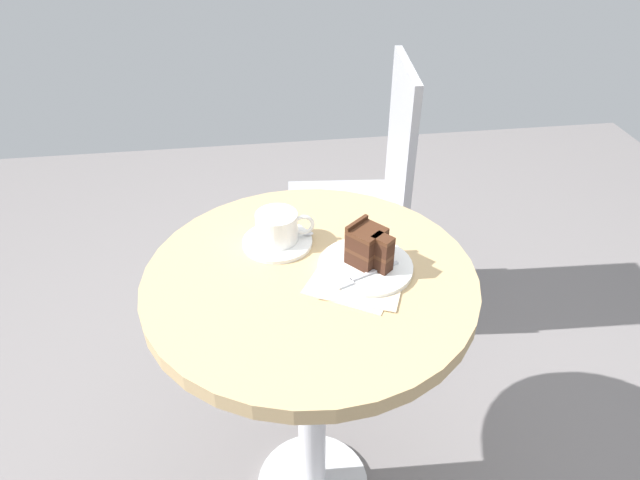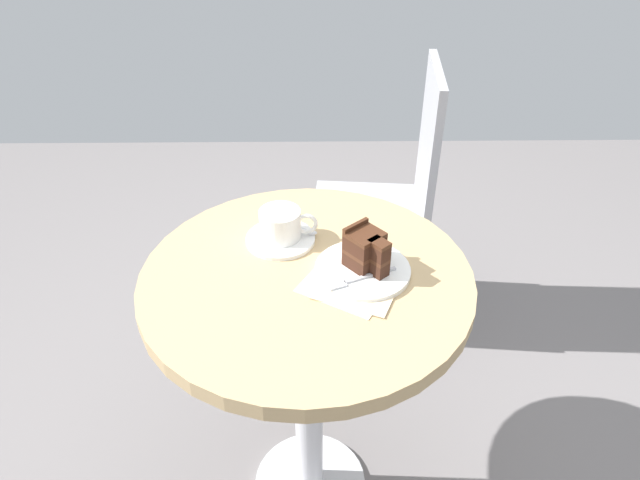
{
  "view_description": "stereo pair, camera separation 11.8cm",
  "coord_description": "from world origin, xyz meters",
  "px_view_note": "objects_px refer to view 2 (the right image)",
  "views": [
    {
      "loc": [
        -0.1,
        -0.9,
        1.48
      ],
      "look_at": [
        0.03,
        0.06,
        0.8
      ],
      "focal_mm": 32.0,
      "sensor_mm": 36.0,
      "label": 1
    },
    {
      "loc": [
        0.02,
        -0.91,
        1.48
      ],
      "look_at": [
        0.03,
        0.06,
        0.8
      ],
      "focal_mm": 32.0,
      "sensor_mm": 36.0,
      "label": 2
    }
  ],
  "objects_px": {
    "fork": "(354,280)",
    "cafe_chair": "(398,187)",
    "coffee_cup": "(281,223)",
    "napkin": "(354,283)",
    "cake_plate": "(362,269)",
    "saucer": "(281,239)",
    "teaspoon": "(302,229)",
    "cake_slice": "(366,250)"
  },
  "relations": [
    {
      "from": "fork",
      "to": "cafe_chair",
      "type": "height_order",
      "value": "cafe_chair"
    },
    {
      "from": "coffee_cup",
      "to": "fork",
      "type": "height_order",
      "value": "coffee_cup"
    },
    {
      "from": "napkin",
      "to": "fork",
      "type": "bearing_deg",
      "value": -96.88
    },
    {
      "from": "coffee_cup",
      "to": "cake_plate",
      "type": "distance_m",
      "value": 0.21
    },
    {
      "from": "napkin",
      "to": "cafe_chair",
      "type": "relative_size",
      "value": 0.24
    },
    {
      "from": "saucer",
      "to": "napkin",
      "type": "relative_size",
      "value": 0.66
    },
    {
      "from": "cafe_chair",
      "to": "teaspoon",
      "type": "bearing_deg",
      "value": -22.82
    },
    {
      "from": "saucer",
      "to": "cafe_chair",
      "type": "bearing_deg",
      "value": 59.63
    },
    {
      "from": "coffee_cup",
      "to": "cafe_chair",
      "type": "height_order",
      "value": "cafe_chair"
    },
    {
      "from": "coffee_cup",
      "to": "napkin",
      "type": "distance_m",
      "value": 0.22
    },
    {
      "from": "napkin",
      "to": "teaspoon",
      "type": "bearing_deg",
      "value": 120.85
    },
    {
      "from": "coffee_cup",
      "to": "cake_slice",
      "type": "relative_size",
      "value": 1.24
    },
    {
      "from": "teaspoon",
      "to": "cafe_chair",
      "type": "bearing_deg",
      "value": 95.18
    },
    {
      "from": "teaspoon",
      "to": "fork",
      "type": "relative_size",
      "value": 0.64
    },
    {
      "from": "napkin",
      "to": "cafe_chair",
      "type": "height_order",
      "value": "cafe_chair"
    },
    {
      "from": "saucer",
      "to": "fork",
      "type": "bearing_deg",
      "value": -45.83
    },
    {
      "from": "saucer",
      "to": "cake_slice",
      "type": "relative_size",
      "value": 1.54
    },
    {
      "from": "fork",
      "to": "napkin",
      "type": "relative_size",
      "value": 0.63
    },
    {
      "from": "cake_slice",
      "to": "saucer",
      "type": "bearing_deg",
      "value": 148.79
    },
    {
      "from": "teaspoon",
      "to": "cafe_chair",
      "type": "xyz_separation_m",
      "value": [
        0.3,
        0.57,
        -0.22
      ]
    },
    {
      "from": "cake_plate",
      "to": "fork",
      "type": "height_order",
      "value": "fork"
    },
    {
      "from": "saucer",
      "to": "cake_slice",
      "type": "xyz_separation_m",
      "value": [
        0.18,
        -0.11,
        0.05
      ]
    },
    {
      "from": "coffee_cup",
      "to": "saucer",
      "type": "bearing_deg",
      "value": -126.27
    },
    {
      "from": "saucer",
      "to": "cake_slice",
      "type": "bearing_deg",
      "value": -31.21
    },
    {
      "from": "teaspoon",
      "to": "coffee_cup",
      "type": "bearing_deg",
      "value": -116.91
    },
    {
      "from": "cake_slice",
      "to": "fork",
      "type": "bearing_deg",
      "value": -118.65
    },
    {
      "from": "fork",
      "to": "napkin",
      "type": "height_order",
      "value": "fork"
    },
    {
      "from": "teaspoon",
      "to": "napkin",
      "type": "height_order",
      "value": "teaspoon"
    },
    {
      "from": "cake_plate",
      "to": "cake_slice",
      "type": "xyz_separation_m",
      "value": [
        0.01,
        0.0,
        0.05
      ]
    },
    {
      "from": "saucer",
      "to": "cake_slice",
      "type": "distance_m",
      "value": 0.21
    },
    {
      "from": "cake_plate",
      "to": "napkin",
      "type": "relative_size",
      "value": 0.85
    },
    {
      "from": "napkin",
      "to": "cake_plate",
      "type": "bearing_deg",
      "value": 62.44
    },
    {
      "from": "cake_plate",
      "to": "coffee_cup",
      "type": "bearing_deg",
      "value": 145.92
    },
    {
      "from": "cake_plate",
      "to": "fork",
      "type": "relative_size",
      "value": 1.36
    },
    {
      "from": "cake_slice",
      "to": "cafe_chair",
      "type": "height_order",
      "value": "cafe_chair"
    },
    {
      "from": "coffee_cup",
      "to": "teaspoon",
      "type": "relative_size",
      "value": 1.34
    },
    {
      "from": "saucer",
      "to": "coffee_cup",
      "type": "relative_size",
      "value": 1.24
    },
    {
      "from": "teaspoon",
      "to": "fork",
      "type": "bearing_deg",
      "value": -26.94
    },
    {
      "from": "teaspoon",
      "to": "cake_plate",
      "type": "xyz_separation_m",
      "value": [
        0.13,
        -0.14,
        -0.0
      ]
    },
    {
      "from": "cake_slice",
      "to": "coffee_cup",
      "type": "bearing_deg",
      "value": 147.63
    },
    {
      "from": "cake_slice",
      "to": "cafe_chair",
      "type": "relative_size",
      "value": 0.1
    },
    {
      "from": "fork",
      "to": "cake_plate",
      "type": "bearing_deg",
      "value": -137.57
    }
  ]
}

